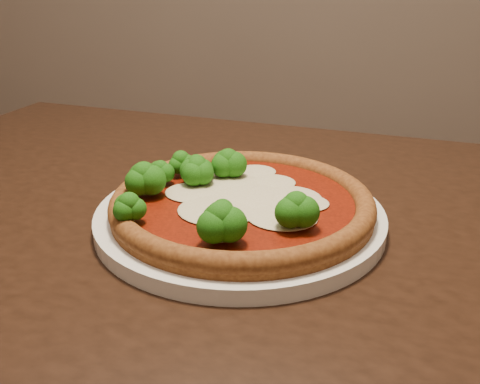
# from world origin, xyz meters

# --- Properties ---
(dining_table) EXTENTS (1.31, 0.98, 0.75)m
(dining_table) POSITION_xyz_m (0.18, -0.12, 0.66)
(dining_table) COLOR black
(dining_table) RESTS_ON floor
(plate) EXTENTS (0.34, 0.34, 0.02)m
(plate) POSITION_xyz_m (0.19, -0.12, 0.76)
(plate) COLOR silver
(plate) RESTS_ON dining_table
(pizza) EXTENTS (0.30, 0.30, 0.06)m
(pizza) POSITION_xyz_m (0.18, -0.12, 0.78)
(pizza) COLOR brown
(pizza) RESTS_ON plate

